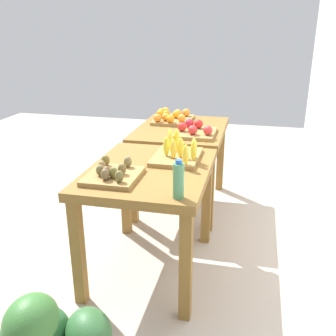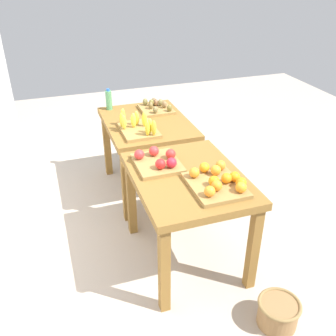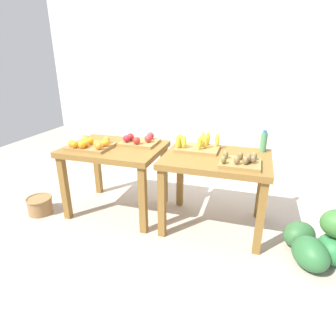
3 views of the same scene
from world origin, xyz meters
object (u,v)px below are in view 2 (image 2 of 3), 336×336
at_px(apple_bin, 158,161).
at_px(kiwi_bin, 156,108).
at_px(display_table_left, 188,189).
at_px(watermelon_pile, 148,134).
at_px(display_table_right, 147,132).
at_px(orange_bin, 218,181).
at_px(banana_crate, 138,127).
at_px(wicker_basket, 278,312).
at_px(water_bottle, 109,100).

xyz_separation_m(apple_bin, kiwi_bin, (1.13, -0.34, -0.00)).
relative_size(display_table_left, watermelon_pile, 1.49).
height_order(kiwi_bin, watermelon_pile, kiwi_bin).
height_order(display_table_right, watermelon_pile, display_table_right).
relative_size(display_table_right, orange_bin, 2.31).
xyz_separation_m(display_table_left, banana_crate, (0.89, 0.15, 0.17)).
bearing_deg(wicker_basket, kiwi_bin, 4.65).
relative_size(apple_bin, wicker_basket, 1.37).
height_order(orange_bin, watermelon_pile, orange_bin).
bearing_deg(apple_bin, kiwi_bin, -16.47).
distance_m(orange_bin, apple_bin, 0.53).
distance_m(orange_bin, wicker_basket, 0.98).
bearing_deg(display_table_right, watermelon_pile, -16.19).
xyz_separation_m(orange_bin, apple_bin, (0.43, 0.30, -0.01)).
relative_size(display_table_left, water_bottle, 4.64).
xyz_separation_m(display_table_left, orange_bin, (-0.21, -0.14, 0.16)).
height_order(banana_crate, watermelon_pile, banana_crate).
bearing_deg(water_bottle, banana_crate, -167.95).
xyz_separation_m(kiwi_bin, wicker_basket, (-2.19, -0.18, -0.71)).
relative_size(display_table_right, watermelon_pile, 1.49).
bearing_deg(banana_crate, apple_bin, 178.51).
bearing_deg(orange_bin, display_table_left, 33.57).
distance_m(banana_crate, watermelon_pile, 1.43).
bearing_deg(banana_crate, orange_bin, -165.48).
xyz_separation_m(display_table_right, water_bottle, (0.43, 0.29, 0.22)).
height_order(apple_bin, watermelon_pile, apple_bin).
bearing_deg(orange_bin, kiwi_bin, -1.16).
bearing_deg(water_bottle, kiwi_bin, -112.56).
bearing_deg(display_table_right, apple_bin, 169.68).
height_order(display_table_right, apple_bin, apple_bin).
bearing_deg(wicker_basket, water_bottle, 14.95).
height_order(apple_bin, kiwi_bin, apple_bin).
height_order(banana_crate, wicker_basket, banana_crate).
relative_size(orange_bin, watermelon_pile, 0.64).
bearing_deg(display_table_left, apple_bin, 36.19).
height_order(banana_crate, water_bottle, water_bottle).
xyz_separation_m(water_bottle, watermelon_pile, (0.55, -0.57, -0.71)).
distance_m(apple_bin, wicker_basket, 1.38).
height_order(apple_bin, banana_crate, banana_crate).
distance_m(display_table_right, water_bottle, 0.56).
height_order(orange_bin, kiwi_bin, orange_bin).
bearing_deg(apple_bin, wicker_basket, -154.06).
height_order(display_table_right, kiwi_bin, kiwi_bin).
xyz_separation_m(display_table_left, watermelon_pile, (2.09, -0.28, -0.48)).
relative_size(banana_crate, watermelon_pile, 0.63).
xyz_separation_m(display_table_right, banana_crate, (-0.23, 0.15, 0.17)).
height_order(display_table_left, kiwi_bin, kiwi_bin).
bearing_deg(kiwi_bin, watermelon_pile, -8.55).
bearing_deg(display_table_left, orange_bin, -146.43).
bearing_deg(orange_bin, display_table_right, 6.01).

